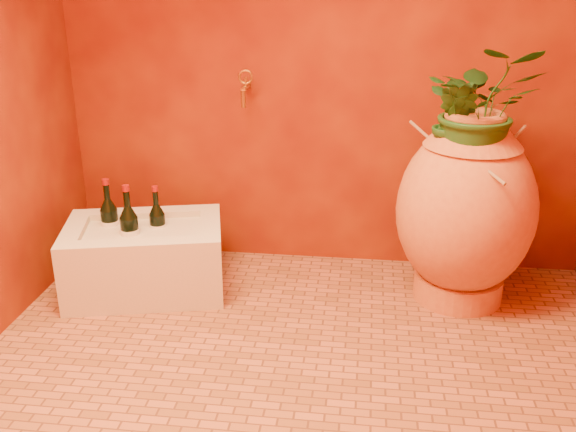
# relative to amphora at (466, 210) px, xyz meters

# --- Properties ---
(floor) EXTENTS (2.50, 2.50, 0.00)m
(floor) POSITION_rel_amphora_xyz_m (-0.64, -0.65, -0.42)
(floor) COLOR #985232
(floor) RESTS_ON ground
(wall_back) EXTENTS (2.50, 0.02, 2.50)m
(wall_back) POSITION_rel_amphora_xyz_m (-0.64, 0.35, 0.83)
(wall_back) COLOR #590D05
(wall_back) RESTS_ON ground
(amphora) EXTENTS (0.69, 0.69, 0.85)m
(amphora) POSITION_rel_amphora_xyz_m (0.00, 0.00, 0.00)
(amphora) COLOR #C07236
(amphora) RESTS_ON floor
(stone_basin) EXTENTS (0.79, 0.63, 0.32)m
(stone_basin) POSITION_rel_amphora_xyz_m (-1.42, -0.10, -0.27)
(stone_basin) COLOR beige
(stone_basin) RESTS_ON floor
(wine_bottle_a) EXTENTS (0.08, 0.08, 0.31)m
(wine_bottle_a) POSITION_rel_amphora_xyz_m (-1.37, -0.04, -0.14)
(wine_bottle_a) COLOR black
(wine_bottle_a) RESTS_ON stone_basin
(wine_bottle_b) EXTENTS (0.08, 0.08, 0.33)m
(wine_bottle_b) POSITION_rel_amphora_xyz_m (-1.59, -0.05, -0.13)
(wine_bottle_b) COLOR black
(wine_bottle_b) RESTS_ON stone_basin
(wine_bottle_c) EXTENTS (0.08, 0.08, 0.34)m
(wine_bottle_c) POSITION_rel_amphora_xyz_m (-1.46, -0.14, -0.12)
(wine_bottle_c) COLOR black
(wine_bottle_c) RESTS_ON stone_basin
(wall_tap) EXTENTS (0.07, 0.15, 0.16)m
(wall_tap) POSITION_rel_amphora_xyz_m (-1.01, 0.27, 0.46)
(wall_tap) COLOR #A87E26
(wall_tap) RESTS_ON wall_back
(plant_main) EXTENTS (0.46, 0.40, 0.50)m
(plant_main) POSITION_rel_amphora_xyz_m (0.01, -0.03, 0.45)
(plant_main) COLOR #1B491A
(plant_main) RESTS_ON amphora
(plant_side) EXTENTS (0.24, 0.23, 0.34)m
(plant_side) POSITION_rel_amphora_xyz_m (-0.09, -0.04, 0.39)
(plant_side) COLOR #1B491A
(plant_side) RESTS_ON amphora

